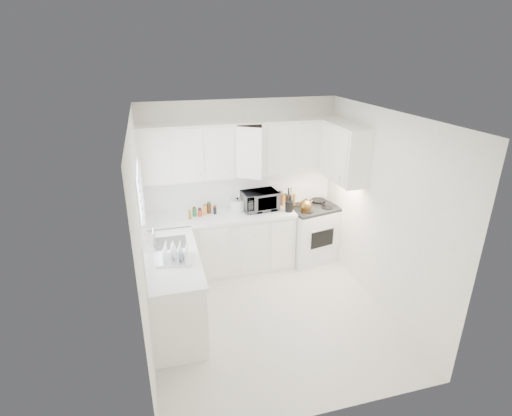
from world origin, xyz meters
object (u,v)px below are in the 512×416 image
object	(u,v)px
microwave	(260,199)
dish_rack	(175,253)
tea_kettle	(306,204)
utensil_crock	(289,199)
stove	(311,225)
rice_cooker	(238,204)

from	to	relation	value
microwave	dish_rack	size ratio (longest dim) A/B	1.27
tea_kettle	utensil_crock	world-z (taller)	utensil_crock
stove	rice_cooker	xyz separation A→B (m)	(-1.20, 0.08, 0.47)
stove	tea_kettle	size ratio (longest dim) A/B	5.12
stove	tea_kettle	bearing A→B (deg)	-150.26
microwave	rice_cooker	bearing A→B (deg)	169.25
rice_cooker	microwave	bearing A→B (deg)	-18.90
utensil_crock	rice_cooker	bearing A→B (deg)	163.77
rice_cooker	utensil_crock	world-z (taller)	utensil_crock
stove	dish_rack	size ratio (longest dim) A/B	2.84
stove	dish_rack	xyz separation A→B (m)	(-2.25, -1.23, 0.47)
microwave	rice_cooker	world-z (taller)	microwave
microwave	dish_rack	bearing A→B (deg)	-143.52
microwave	rice_cooker	xyz separation A→B (m)	(-0.35, 0.03, -0.07)
stove	microwave	xyz separation A→B (m)	(-0.85, 0.05, 0.54)
utensil_crock	stove	bearing A→B (deg)	17.49
tea_kettle	rice_cooker	world-z (taller)	rice_cooker
tea_kettle	rice_cooker	distance (m)	1.05
tea_kettle	microwave	size ratio (longest dim) A/B	0.44
utensil_crock	dish_rack	world-z (taller)	utensil_crock
stove	rice_cooker	bearing A→B (deg)	164.26
tea_kettle	microwave	xyz separation A→B (m)	(-0.67, 0.21, 0.08)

